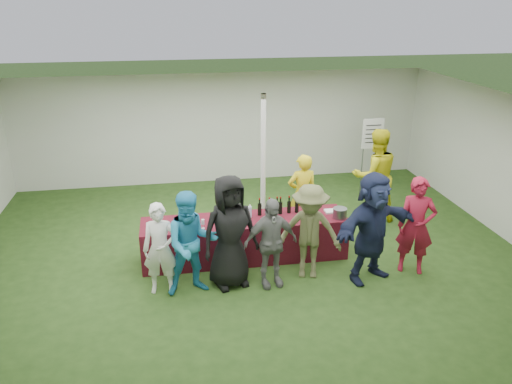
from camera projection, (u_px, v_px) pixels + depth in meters
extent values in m
plane|color=#284719|center=(248.00, 254.00, 9.09)|extent=(60.00, 60.00, 0.00)
plane|color=white|center=(222.00, 128.00, 12.26)|extent=(10.00, 0.00, 10.00)
plane|color=white|center=(309.00, 327.00, 4.93)|extent=(10.00, 0.00, 10.00)
plane|color=white|center=(510.00, 169.00, 9.38)|extent=(0.00, 8.00, 8.00)
plane|color=white|center=(247.00, 108.00, 8.10)|extent=(10.00, 10.00, 0.00)
cylinder|color=silver|center=(263.00, 162.00, 9.77)|extent=(0.10, 0.10, 2.70)
cube|color=maroon|center=(245.00, 238.00, 8.86)|extent=(3.60, 0.80, 0.75)
cylinder|color=black|center=(260.00, 209.00, 8.85)|extent=(0.07, 0.07, 0.22)
cylinder|color=black|center=(260.00, 202.00, 8.80)|extent=(0.03, 0.03, 0.08)
cylinder|color=maroon|center=(260.00, 199.00, 8.78)|extent=(0.03, 0.03, 0.02)
cylinder|color=black|center=(269.00, 209.00, 8.88)|extent=(0.07, 0.07, 0.22)
cylinder|color=black|center=(269.00, 201.00, 8.82)|extent=(0.03, 0.03, 0.08)
cylinder|color=maroon|center=(269.00, 198.00, 8.80)|extent=(0.03, 0.03, 0.02)
cylinder|color=black|center=(277.00, 208.00, 8.91)|extent=(0.07, 0.07, 0.22)
cylinder|color=black|center=(277.00, 200.00, 8.86)|extent=(0.03, 0.03, 0.08)
cylinder|color=maroon|center=(277.00, 197.00, 8.84)|extent=(0.03, 0.03, 0.02)
cylinder|color=black|center=(280.00, 208.00, 8.91)|extent=(0.07, 0.07, 0.22)
cylinder|color=black|center=(281.00, 200.00, 8.85)|extent=(0.03, 0.03, 0.08)
cylinder|color=maroon|center=(281.00, 197.00, 8.84)|extent=(0.03, 0.03, 0.02)
cylinder|color=black|center=(289.00, 207.00, 8.95)|extent=(0.07, 0.07, 0.22)
cylinder|color=black|center=(289.00, 199.00, 8.89)|extent=(0.03, 0.03, 0.08)
cylinder|color=maroon|center=(289.00, 197.00, 8.87)|extent=(0.03, 0.03, 0.02)
cylinder|color=black|center=(297.00, 207.00, 8.97)|extent=(0.07, 0.07, 0.22)
cylinder|color=black|center=(297.00, 199.00, 8.91)|extent=(0.03, 0.03, 0.08)
cylinder|color=maroon|center=(297.00, 196.00, 8.89)|extent=(0.03, 0.03, 0.02)
cylinder|color=silver|center=(162.00, 231.00, 8.28)|extent=(0.06, 0.06, 0.00)
cylinder|color=silver|center=(162.00, 229.00, 8.27)|extent=(0.01, 0.01, 0.07)
cylinder|color=silver|center=(161.00, 225.00, 8.24)|extent=(0.06, 0.06, 0.08)
cylinder|color=silver|center=(185.00, 231.00, 8.29)|extent=(0.06, 0.06, 0.00)
cylinder|color=silver|center=(185.00, 229.00, 8.27)|extent=(0.01, 0.01, 0.07)
cylinder|color=silver|center=(185.00, 224.00, 8.25)|extent=(0.06, 0.06, 0.08)
cylinder|color=#4E080E|center=(185.00, 226.00, 8.26)|extent=(0.05, 0.05, 0.02)
cylinder|color=silver|center=(203.00, 228.00, 8.38)|extent=(0.06, 0.06, 0.00)
cylinder|color=silver|center=(203.00, 226.00, 8.36)|extent=(0.01, 0.01, 0.07)
cylinder|color=silver|center=(203.00, 222.00, 8.34)|extent=(0.06, 0.06, 0.08)
cylinder|color=#4E080E|center=(203.00, 224.00, 8.35)|extent=(0.05, 0.05, 0.02)
cylinder|color=silver|center=(228.00, 228.00, 8.41)|extent=(0.06, 0.06, 0.00)
cylinder|color=silver|center=(228.00, 225.00, 8.39)|extent=(0.01, 0.01, 0.07)
cylinder|color=silver|center=(228.00, 221.00, 8.36)|extent=(0.06, 0.06, 0.08)
cylinder|color=#4E080E|center=(228.00, 223.00, 8.38)|extent=(0.05, 0.05, 0.02)
cylinder|color=silver|center=(250.00, 212.00, 8.78)|extent=(0.07, 0.07, 0.20)
cylinder|color=silver|center=(250.00, 206.00, 8.73)|extent=(0.03, 0.03, 0.03)
cube|color=white|center=(332.00, 211.00, 9.02)|extent=(0.25, 0.18, 0.03)
cylinder|color=slate|center=(340.00, 213.00, 8.75)|extent=(0.25, 0.25, 0.18)
cylinder|color=slate|center=(361.00, 171.00, 11.71)|extent=(0.02, 0.02, 1.10)
cylinder|color=slate|center=(378.00, 170.00, 11.77)|extent=(0.02, 0.02, 1.10)
cube|color=white|center=(373.00, 134.00, 11.41)|extent=(0.50, 0.02, 0.70)
cube|color=black|center=(374.00, 125.00, 11.32)|extent=(0.36, 0.01, 0.02)
cube|color=black|center=(373.00, 130.00, 11.36)|extent=(0.36, 0.01, 0.02)
cube|color=black|center=(373.00, 134.00, 11.39)|extent=(0.36, 0.01, 0.02)
cube|color=black|center=(373.00, 138.00, 11.43)|extent=(0.36, 0.01, 0.02)
cube|color=black|center=(372.00, 142.00, 11.47)|extent=(0.36, 0.01, 0.02)
imported|color=yellow|center=(302.00, 194.00, 9.66)|extent=(0.62, 0.44, 1.61)
imported|color=gold|center=(375.00, 176.00, 10.15)|extent=(0.95, 0.74, 1.96)
imported|color=white|center=(160.00, 249.00, 7.70)|extent=(0.58, 0.41, 1.50)
imported|color=#268ABB|center=(192.00, 244.00, 7.66)|extent=(0.90, 0.74, 1.70)
imported|color=black|center=(230.00, 232.00, 7.84)|extent=(1.04, 0.82, 1.87)
imported|color=slate|center=(271.00, 243.00, 7.88)|extent=(0.93, 0.50, 1.51)
imported|color=brown|center=(309.00, 232.00, 8.11)|extent=(1.18, 0.87, 1.63)
imported|color=#1A213F|center=(372.00, 227.00, 8.00)|extent=(1.80, 1.17, 1.86)
imported|color=maroon|center=(416.00, 226.00, 8.26)|extent=(0.72, 0.61, 1.68)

